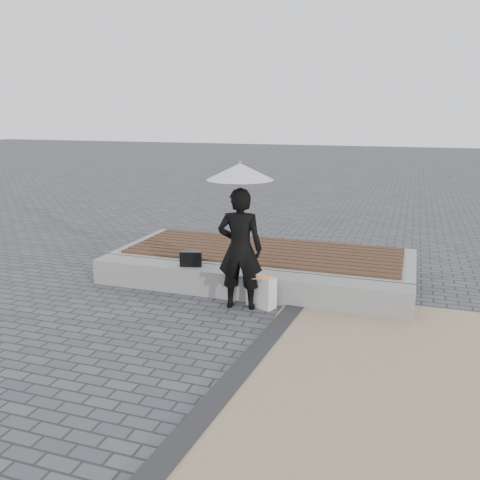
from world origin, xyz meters
name	(u,v)px	position (x,y,z in m)	size (l,w,h in m)	color
ground	(201,339)	(0.00, 0.00, 0.00)	(80.00, 80.00, 0.00)	#4E4F53
edging_band	(246,365)	(0.75, -0.50, 0.02)	(0.25, 5.20, 0.04)	#2A2A2C
seating_ledge	(242,284)	(0.00, 1.60, 0.20)	(5.00, 0.45, 0.40)	gray
timber_platform	(264,263)	(0.00, 2.80, 0.20)	(5.00, 2.00, 0.40)	#9F9F9A
timber_decking	(264,250)	(0.00, 2.80, 0.42)	(4.60, 1.80, 0.04)	#533226
woman	(240,249)	(0.11, 1.17, 0.87)	(0.64, 0.42, 1.74)	black
parasol	(240,171)	(0.11, 1.17, 1.96)	(0.92, 0.92, 1.17)	#A7A7AC
handbag	(191,259)	(-0.84, 1.59, 0.52)	(0.34, 0.12, 0.24)	black
canvas_tote	(261,292)	(0.40, 1.28, 0.23)	(0.43, 0.18, 0.46)	silver
magazine	(260,277)	(0.40, 1.23, 0.46)	(0.26, 0.19, 0.01)	#F02E3D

